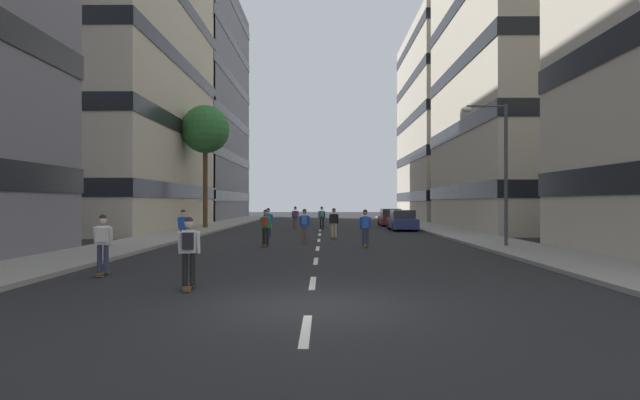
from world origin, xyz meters
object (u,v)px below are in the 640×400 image
Objects in this scene: skater_0 at (304,224)px; skater_8 at (183,227)px; skater_5 at (268,221)px; parked_car_near at (402,221)px; skater_9 at (103,241)px; street_tree_near at (205,130)px; parked_car_mid at (390,218)px; skater_6 at (334,222)px; skater_2 at (365,226)px; skater_1 at (295,216)px; skater_7 at (266,225)px; skater_3 at (189,248)px; skater_4 at (322,216)px; streetlamp_right at (498,158)px.

skater_8 is at bearing -153.54° from skater_0.
skater_0 is 4.36m from skater_5.
skater_0 is (-6.85, -12.04, 0.32)m from parked_car_near.
street_tree_near is at bearing 96.52° from skater_9.
parked_car_mid is 2.47× the size of skater_6.
skater_8 is at bearing -139.03° from skater_6.
skater_6 is (9.85, -10.26, -6.75)m from street_tree_near.
skater_2 is at bearing 49.12° from skater_9.
skater_5 reaches higher than parked_car_near.
parked_car_near is 8.23m from skater_1.
skater_5 is 3.87m from skater_6.
skater_1 is (7.03, -0.13, -6.72)m from street_tree_near.
parked_car_mid is (0.00, 7.00, 0.00)m from parked_car_near.
street_tree_near is 5.36× the size of skater_5.
skater_8 is at bearing -129.90° from parked_car_near.
skater_0 is 2.69m from skater_7.
street_tree_near is 5.36× the size of skater_3.
skater_8 is at bearing -175.24° from skater_2.
skater_4 is 1.00× the size of skater_9.
skater_6 is at bearing -121.43° from parked_car_near.
parked_car_near is 12.35m from skater_5.
skater_4 is at bearing -5.38° from street_tree_near.
parked_car_mid is 2.47× the size of skater_0.
skater_0 reaches higher than parked_car_mid.
skater_4 and skater_6 have the same top height.
skater_4 is at bearing 67.82° from skater_8.
skater_1 and skater_5 have the same top height.
skater_5 is 1.00× the size of skater_8.
streetlamp_right is 3.65× the size of skater_2.
skater_3 and skater_5 have the same top height.
parked_car_near is 2.47× the size of skater_0.
skater_8 is (-3.74, -0.73, -0.03)m from skater_7.
skater_2 reaches higher than parked_car_mid.
skater_0 is 1.00× the size of skater_3.
streetlamp_right is at bearing -29.80° from skater_5.
skater_7 is 1.00× the size of skater_8.
skater_1 is (-10.25, 16.29, -3.12)m from streetlamp_right.
skater_5 is at bearing -137.64° from parked_car_near.
skater_5 is at bearing 63.39° from skater_8.
parked_car_near is at bearing 70.70° from skater_3.
skater_0 is 6.15m from skater_8.
parked_car_near is 0.46× the size of street_tree_near.
skater_4 is at bearing 117.73° from streetlamp_right.
skater_0 is 12.86m from skater_9.
street_tree_near is at bearing 174.62° from skater_4.
parked_car_near is at bearing 42.36° from skater_5.
skater_7 is (-1.77, -2.02, 0.00)m from skater_0.
skater_6 is at bearing 58.31° from skater_7.
skater_5 is at bearing 78.59° from skater_9.
streetlamp_right reaches higher than parked_car_near.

